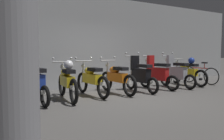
# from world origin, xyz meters

# --- Properties ---
(ground_plane) EXTENTS (80.00, 80.00, 0.00)m
(ground_plane) POSITION_xyz_m (0.00, 0.00, 0.00)
(ground_plane) COLOR #565451
(back_wall) EXTENTS (16.00, 0.30, 3.36)m
(back_wall) POSITION_xyz_m (0.00, 2.61, 1.68)
(back_wall) COLOR #9EA0A3
(back_wall) RESTS_ON ground
(motorbike_slot_1) EXTENTS (0.56, 1.68, 1.18)m
(motorbike_slot_1) POSITION_xyz_m (-2.53, 0.70, 0.52)
(motorbike_slot_1) COLOR black
(motorbike_slot_1) RESTS_ON ground
(motorbike_slot_2) EXTENTS (0.58, 1.94, 1.15)m
(motorbike_slot_2) POSITION_xyz_m (-1.69, 0.70, 0.53)
(motorbike_slot_2) COLOR black
(motorbike_slot_2) RESTS_ON ground
(motorbike_slot_3) EXTENTS (0.59, 1.95, 1.15)m
(motorbike_slot_3) POSITION_xyz_m (-0.84, 0.88, 0.49)
(motorbike_slot_3) COLOR black
(motorbike_slot_3) RESTS_ON ground
(motorbike_slot_4) EXTENTS (0.59, 1.95, 1.15)m
(motorbike_slot_4) POSITION_xyz_m (-0.00, 0.79, 0.49)
(motorbike_slot_4) COLOR black
(motorbike_slot_4) RESTS_ON ground
(motorbike_slot_5) EXTENTS (0.59, 1.68, 1.29)m
(motorbike_slot_5) POSITION_xyz_m (0.84, 0.66, 0.53)
(motorbike_slot_5) COLOR black
(motorbike_slot_5) RESTS_ON ground
(motorbike_slot_6) EXTENTS (0.56, 1.67, 1.18)m
(motorbike_slot_6) POSITION_xyz_m (1.68, 0.75, 0.52)
(motorbike_slot_6) COLOR black
(motorbike_slot_6) RESTS_ON ground
(motorbike_slot_7) EXTENTS (0.59, 1.68, 1.29)m
(motorbike_slot_7) POSITION_xyz_m (2.53, 0.65, 0.53)
(motorbike_slot_7) COLOR black
(motorbike_slot_7) RESTS_ON ground
(motorbike_slot_8) EXTENTS (0.56, 1.95, 1.08)m
(motorbike_slot_8) POSITION_xyz_m (3.38, 0.86, 0.53)
(motorbike_slot_8) COLOR black
(motorbike_slot_8) RESTS_ON ground
(bicycle) EXTENTS (0.50, 1.73, 0.89)m
(bicycle) POSITION_xyz_m (4.15, 0.87, 0.36)
(bicycle) COLOR black
(bicycle) RESTS_ON ground
(support_pillar) EXTENTS (0.53, 0.53, 3.36)m
(support_pillar) POSITION_xyz_m (-3.68, -2.72, 1.68)
(support_pillar) COLOR gray
(support_pillar) RESTS_ON ground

